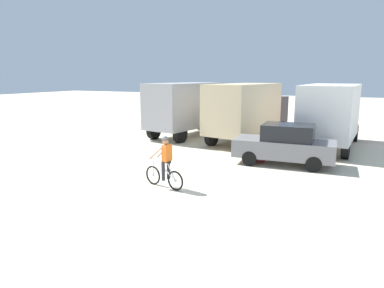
{
  "coord_description": "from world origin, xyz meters",
  "views": [
    {
      "loc": [
        5.89,
        -8.66,
        3.79
      ],
      "look_at": [
        0.1,
        3.62,
        1.1
      ],
      "focal_mm": 32.33,
      "sensor_mm": 36.0,
      "label": 1
    }
  ],
  "objects_px": {
    "sedan_parked": "(285,144)",
    "cyclist_orange_shirt": "(165,164)",
    "box_truck_grey_hauler": "(189,106)",
    "box_truck_avon_van": "(331,113)",
    "supply_crate": "(254,156)",
    "box_truck_tan_camper": "(248,110)"
  },
  "relations": [
    {
      "from": "box_truck_grey_hauler",
      "to": "sedan_parked",
      "type": "distance_m",
      "value": 8.52
    },
    {
      "from": "box_truck_grey_hauler",
      "to": "box_truck_avon_van",
      "type": "distance_m",
      "value": 8.42
    },
    {
      "from": "box_truck_avon_van",
      "to": "cyclist_orange_shirt",
      "type": "relative_size",
      "value": 3.79
    },
    {
      "from": "box_truck_tan_camper",
      "to": "sedan_parked",
      "type": "xyz_separation_m",
      "value": [
        2.99,
        -4.48,
        -0.99
      ]
    },
    {
      "from": "supply_crate",
      "to": "box_truck_avon_van",
      "type": "bearing_deg",
      "value": 58.25
    },
    {
      "from": "sedan_parked",
      "to": "cyclist_orange_shirt",
      "type": "distance_m",
      "value": 5.88
    },
    {
      "from": "box_truck_grey_hauler",
      "to": "cyclist_orange_shirt",
      "type": "bearing_deg",
      "value": -68.83
    },
    {
      "from": "supply_crate",
      "to": "sedan_parked",
      "type": "bearing_deg",
      "value": 1.12
    },
    {
      "from": "box_truck_grey_hauler",
      "to": "sedan_parked",
      "type": "xyz_separation_m",
      "value": [
        6.91,
        -4.87,
        -0.99
      ]
    },
    {
      "from": "box_truck_grey_hauler",
      "to": "box_truck_tan_camper",
      "type": "distance_m",
      "value": 3.95
    },
    {
      "from": "box_truck_grey_hauler",
      "to": "box_truck_avon_van",
      "type": "bearing_deg",
      "value": -2.15
    },
    {
      "from": "box_truck_grey_hauler",
      "to": "supply_crate",
      "type": "xyz_separation_m",
      "value": [
        5.58,
        -4.9,
        -1.64
      ]
    },
    {
      "from": "box_truck_tan_camper",
      "to": "cyclist_orange_shirt",
      "type": "relative_size",
      "value": 3.87
    },
    {
      "from": "box_truck_grey_hauler",
      "to": "box_truck_tan_camper",
      "type": "xyz_separation_m",
      "value": [
        3.93,
        -0.39,
        0.0
      ]
    },
    {
      "from": "sedan_parked",
      "to": "cyclist_orange_shirt",
      "type": "bearing_deg",
      "value": -121.71
    },
    {
      "from": "sedan_parked",
      "to": "supply_crate",
      "type": "bearing_deg",
      "value": -178.88
    },
    {
      "from": "box_truck_avon_van",
      "to": "cyclist_orange_shirt",
      "type": "xyz_separation_m",
      "value": [
        -4.6,
        -9.56,
        -1.03
      ]
    },
    {
      "from": "sedan_parked",
      "to": "supply_crate",
      "type": "xyz_separation_m",
      "value": [
        -1.33,
        -0.03,
        -0.65
      ]
    },
    {
      "from": "sedan_parked",
      "to": "supply_crate",
      "type": "relative_size",
      "value": 5.58
    },
    {
      "from": "box_truck_grey_hauler",
      "to": "box_truck_avon_van",
      "type": "relative_size",
      "value": 1.02
    },
    {
      "from": "supply_crate",
      "to": "box_truck_grey_hauler",
      "type": "bearing_deg",
      "value": 138.76
    },
    {
      "from": "box_truck_avon_van",
      "to": "box_truck_tan_camper",
      "type": "bearing_deg",
      "value": -179.07
    }
  ]
}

